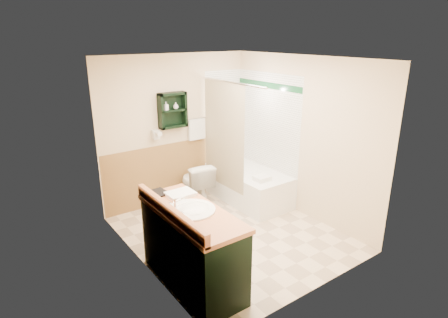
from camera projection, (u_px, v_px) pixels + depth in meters
floor at (231, 234)px, 5.27m from camera, size 3.00×3.00×0.00m
back_wall at (176, 130)px, 6.06m from camera, size 2.60×0.04×2.40m
left_wall at (137, 174)px, 4.16m from camera, size 0.04×3.00×2.40m
right_wall at (302, 137)px, 5.62m from camera, size 0.04×3.00×2.40m
ceiling at (233, 56)px, 4.50m from camera, size 2.60×3.00×0.04m
wainscot_left at (144, 229)px, 4.40m from camera, size 2.98×2.98×1.00m
wainscot_back at (178, 171)px, 6.26m from camera, size 2.58×2.58×1.00m
mirror_frame at (162, 161)px, 3.67m from camera, size 1.30×1.30×1.00m
mirror_glass at (163, 160)px, 3.67m from camera, size 1.20×1.20×0.90m
tile_right at (266, 137)px, 6.22m from camera, size 1.50×1.50×2.10m
tile_back at (228, 130)px, 6.64m from camera, size 0.95×0.95×2.10m
tile_accent at (268, 85)px, 5.94m from camera, size 1.50×1.50×0.10m
wall_shelf at (173, 110)px, 5.80m from camera, size 0.45×0.15×0.55m
hair_dryer at (156, 135)px, 5.77m from camera, size 0.10×0.24×0.18m
towel_bar at (196, 119)px, 6.15m from camera, size 0.40×0.06×0.40m
curtain_rod at (231, 82)px, 5.50m from camera, size 0.03×1.60×0.03m
shower_curtain at (224, 135)px, 5.91m from camera, size 1.05×1.05×1.70m
vanity at (192, 247)px, 4.11m from camera, size 0.59×1.42×0.90m
bathtub at (248, 185)px, 6.28m from camera, size 0.79×1.50×0.53m
toilet at (196, 184)px, 6.06m from camera, size 0.53×0.80×0.73m
counter_towel at (181, 194)px, 4.33m from camera, size 0.31×0.25×0.04m
vanity_book at (152, 186)px, 4.29m from camera, size 0.18×0.04×0.23m
tub_towel at (262, 178)px, 5.77m from camera, size 0.24×0.20×0.07m
soap_bottle_a at (166, 108)px, 5.72m from camera, size 0.08×0.14×0.06m
soap_bottle_b at (176, 106)px, 5.81m from camera, size 0.11×0.12×0.08m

